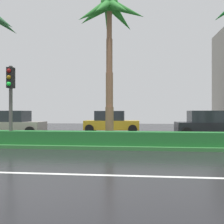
{
  "coord_description": "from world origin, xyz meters",
  "views": [
    {
      "loc": [
        1.67,
        -4.05,
        1.61
      ],
      "look_at": [
        0.08,
        11.81,
        1.63
      ],
      "focal_mm": 38.32,
      "sensor_mm": 36.0,
      "label": 1
    }
  ],
  "objects_px": {
    "traffic_signal_median_left": "(11,90)",
    "car_in_traffic_leading": "(12,124)",
    "palm_tree_centre_left": "(109,22)",
    "car_in_traffic_third": "(209,124)",
    "car_in_traffic_second": "(111,122)"
  },
  "relations": [
    {
      "from": "traffic_signal_median_left",
      "to": "car_in_traffic_third",
      "type": "xyz_separation_m",
      "value": [
        10.56,
        5.69,
        -1.82
      ]
    },
    {
      "from": "traffic_signal_median_left",
      "to": "car_in_traffic_leading",
      "type": "distance_m",
      "value": 6.34
    },
    {
      "from": "car_in_traffic_leading",
      "to": "car_in_traffic_third",
      "type": "xyz_separation_m",
      "value": [
        13.38,
        0.31,
        0.0
      ]
    },
    {
      "from": "traffic_signal_median_left",
      "to": "car_in_traffic_third",
      "type": "bearing_deg",
      "value": 28.31
    },
    {
      "from": "car_in_traffic_leading",
      "to": "car_in_traffic_third",
      "type": "bearing_deg",
      "value": 1.35
    },
    {
      "from": "car_in_traffic_second",
      "to": "car_in_traffic_third",
      "type": "distance_m",
      "value": 7.22
    },
    {
      "from": "traffic_signal_median_left",
      "to": "car_in_traffic_third",
      "type": "distance_m",
      "value": 12.13
    },
    {
      "from": "palm_tree_centre_left",
      "to": "car_in_traffic_third",
      "type": "bearing_deg",
      "value": 33.81
    },
    {
      "from": "palm_tree_centre_left",
      "to": "traffic_signal_median_left",
      "type": "xyz_separation_m",
      "value": [
        -4.44,
        -1.59,
        -3.6
      ]
    },
    {
      "from": "traffic_signal_median_left",
      "to": "car_in_traffic_leading",
      "type": "relative_size",
      "value": 0.84
    },
    {
      "from": "palm_tree_centre_left",
      "to": "car_in_traffic_third",
      "type": "height_order",
      "value": "palm_tree_centre_left"
    },
    {
      "from": "palm_tree_centre_left",
      "to": "car_in_traffic_leading",
      "type": "height_order",
      "value": "palm_tree_centre_left"
    },
    {
      "from": "car_in_traffic_second",
      "to": "car_in_traffic_leading",
      "type": "bearing_deg",
      "value": -156.01
    },
    {
      "from": "palm_tree_centre_left",
      "to": "traffic_signal_median_left",
      "type": "bearing_deg",
      "value": -160.3
    },
    {
      "from": "palm_tree_centre_left",
      "to": "car_in_traffic_second",
      "type": "relative_size",
      "value": 1.74
    }
  ]
}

